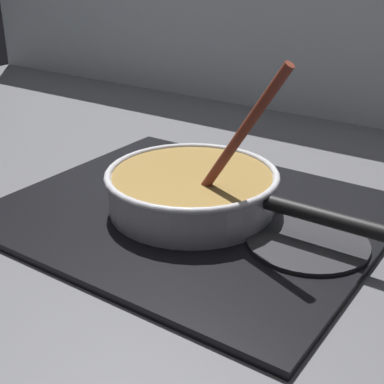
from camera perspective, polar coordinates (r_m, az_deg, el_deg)
The scene contains 6 objects.
ground at distance 0.77m, azimuth -8.55°, elevation -8.02°, with size 2.40×1.60×0.04m, color #4C4C51.
backsplash_wall at distance 1.34m, azimuth 15.46°, elevation 18.72°, with size 2.40×0.02×0.55m, color silver.
hob_plate at distance 0.85m, azimuth -0.00°, elevation -2.17°, with size 0.56×0.48×0.01m, color black.
burner_ring at distance 0.85m, azimuth -0.00°, elevation -1.56°, with size 0.19×0.19×0.01m, color #592D0C.
spare_burner at distance 0.77m, azimuth 11.95°, elevation -5.16°, with size 0.17×0.17×0.01m, color #262628.
cooking_pan at distance 0.83m, azimuth 0.16°, elevation 0.29°, with size 0.44×0.27×0.25m.
Camera 1 is at (0.46, -0.46, 0.39)m, focal length 51.17 mm.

